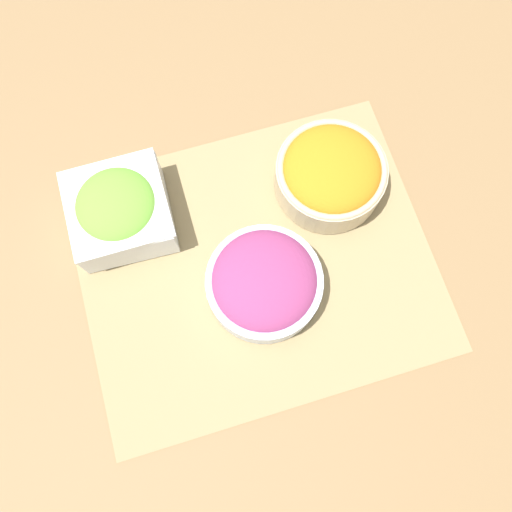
{
  "coord_description": "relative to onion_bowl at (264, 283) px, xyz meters",
  "views": [
    {
      "loc": [
        0.05,
        0.17,
        0.63
      ],
      "look_at": [
        0.0,
        0.0,
        0.03
      ],
      "focal_mm": 35.0,
      "sensor_mm": 36.0,
      "label": 1
    }
  ],
  "objects": [
    {
      "name": "ground_plane",
      "position": [
        -0.0,
        -0.04,
        -0.04
      ],
      "size": [
        3.0,
        3.0,
        0.0
      ],
      "primitive_type": "plane",
      "color": "olive"
    },
    {
      "name": "placemat",
      "position": [
        -0.0,
        -0.04,
        -0.03
      ],
      "size": [
        0.45,
        0.37,
        0.0
      ],
      "color": "#937F56",
      "rests_on": "ground_plane"
    },
    {
      "name": "onion_bowl",
      "position": [
        0.0,
        0.0,
        0.0
      ],
      "size": [
        0.14,
        0.14,
        0.06
      ],
      "color": "silver",
      "rests_on": "placemat"
    },
    {
      "name": "lettuce_bowl",
      "position": [
        0.15,
        -0.14,
        0.01
      ],
      "size": [
        0.12,
        0.12,
        0.07
      ],
      "color": "white",
      "rests_on": "placemat"
    },
    {
      "name": "carrot_bowl",
      "position": [
        -0.12,
        -0.11,
        0.0
      ],
      "size": [
        0.14,
        0.14,
        0.07
      ],
      "color": "#C6B28E",
      "rests_on": "placemat"
    }
  ]
}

